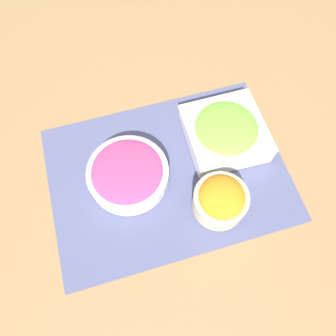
{
  "coord_description": "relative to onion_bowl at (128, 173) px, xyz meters",
  "views": [
    {
      "loc": [
        0.09,
        0.31,
        0.74
      ],
      "look_at": [
        0.0,
        0.0,
        0.03
      ],
      "focal_mm": 35.0,
      "sensor_mm": 36.0,
      "label": 1
    }
  ],
  "objects": [
    {
      "name": "lettuce_bowl",
      "position": [
        -0.26,
        -0.04,
        0.0
      ],
      "size": [
        0.19,
        0.19,
        0.07
      ],
      "color": "white",
      "rests_on": "placemat"
    },
    {
      "name": "onion_bowl",
      "position": [
        0.0,
        0.0,
        0.0
      ],
      "size": [
        0.19,
        0.19,
        0.06
      ],
      "color": "silver",
      "rests_on": "placemat"
    },
    {
      "name": "ground_plane",
      "position": [
        -0.09,
        0.01,
        -0.03
      ],
      "size": [
        3.0,
        3.0,
        0.0
      ],
      "primitive_type": "plane",
      "color": "olive"
    },
    {
      "name": "placemat",
      "position": [
        -0.09,
        0.01,
        -0.03
      ],
      "size": [
        0.58,
        0.42,
        0.0
      ],
      "color": "#474C70",
      "rests_on": "ground_plane"
    },
    {
      "name": "carrot_bowl",
      "position": [
        -0.18,
        0.13,
        0.01
      ],
      "size": [
        0.12,
        0.12,
        0.09
      ],
      "color": "beige",
      "rests_on": "placemat"
    }
  ]
}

